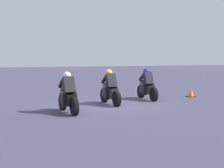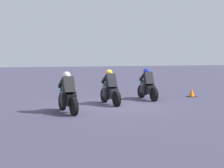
{
  "view_description": "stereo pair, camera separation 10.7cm",
  "coord_description": "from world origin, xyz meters",
  "px_view_note": "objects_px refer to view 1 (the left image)",
  "views": [
    {
      "loc": [
        -13.21,
        5.72,
        2.03
      ],
      "look_at": [
        0.09,
        -0.04,
        0.9
      ],
      "focal_mm": 54.87,
      "sensor_mm": 36.0,
      "label": 1
    },
    {
      "loc": [
        -13.25,
        5.62,
        2.03
      ],
      "look_at": [
        0.09,
        -0.04,
        0.9
      ],
      "focal_mm": 54.87,
      "sensor_mm": 36.0,
      "label": 2
    }
  ],
  "objects_px": {
    "rider_lane_c": "(68,96)",
    "traffic_cone": "(191,93)",
    "rider_lane_b": "(110,90)",
    "rider_lane_a": "(147,87)"
  },
  "relations": [
    {
      "from": "rider_lane_a",
      "to": "traffic_cone",
      "type": "relative_size",
      "value": 4.46
    },
    {
      "from": "rider_lane_a",
      "to": "rider_lane_c",
      "type": "xyz_separation_m",
      "value": [
        -2.3,
        4.59,
        0.0
      ]
    },
    {
      "from": "rider_lane_b",
      "to": "rider_lane_a",
      "type": "bearing_deg",
      "value": -69.06
    },
    {
      "from": "traffic_cone",
      "to": "rider_lane_b",
      "type": "bearing_deg",
      "value": 101.2
    },
    {
      "from": "rider_lane_b",
      "to": "rider_lane_c",
      "type": "distance_m",
      "value": 2.71
    },
    {
      "from": "rider_lane_c",
      "to": "traffic_cone",
      "type": "bearing_deg",
      "value": -73.29
    },
    {
      "from": "rider_lane_c",
      "to": "traffic_cone",
      "type": "height_order",
      "value": "rider_lane_c"
    },
    {
      "from": "rider_lane_a",
      "to": "rider_lane_c",
      "type": "distance_m",
      "value": 5.14
    },
    {
      "from": "rider_lane_c",
      "to": "rider_lane_a",
      "type": "bearing_deg",
      "value": -65.15
    },
    {
      "from": "rider_lane_b",
      "to": "traffic_cone",
      "type": "height_order",
      "value": "rider_lane_b"
    }
  ]
}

